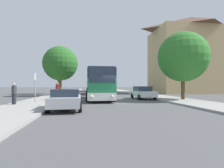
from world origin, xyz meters
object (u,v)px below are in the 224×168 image
bus_stop_sign (35,84)px  pedestrian_waiting_far (57,91)px  pedestrian_waiting_near (14,94)px  parked_car_right_near (143,92)px  bus_rear (92,85)px  tree_right_near (183,57)px  tree_left_far (60,64)px  tree_left_near (59,63)px  bus_front (98,84)px  parked_car_left_curb (66,99)px  bus_middle (94,85)px

bus_stop_sign → pedestrian_waiting_far: (1.56, 2.12, -0.70)m
bus_stop_sign → pedestrian_waiting_near: bearing=-123.4°
parked_car_right_near → pedestrian_waiting_near: pedestrian_waiting_near is taller
bus_rear → tree_right_near: (9.18, -31.34, 3.01)m
pedestrian_waiting_far → tree_left_far: (-1.15, 9.36, 3.96)m
tree_left_near → bus_front: bearing=-63.9°
pedestrian_waiting_near → tree_left_near: (0.16, 19.58, 5.00)m
parked_car_left_curb → bus_stop_sign: size_ratio=1.72×
bus_middle → tree_left_near: bearing=178.2°
bus_rear → parked_car_left_curb: 37.03m
pedestrian_waiting_far → tree_right_near: size_ratio=0.25×
parked_car_left_curb → bus_middle: bearing=81.1°
bus_front → bus_rear: (-0.21, 28.66, -0.08)m
bus_middle → bus_rear: size_ratio=1.07×
pedestrian_waiting_far → tree_right_near: (13.29, -0.78, 3.65)m
bus_rear → bus_front: bearing=-91.6°
bus_stop_sign → tree_left_far: bearing=88.0°
parked_car_right_near → parked_car_left_curb: bearing=43.3°
tree_right_near → bus_middle: bearing=118.9°
bus_rear → pedestrian_waiting_near: (-6.76, -34.34, -0.72)m
bus_stop_sign → tree_right_near: (14.85, 1.34, 2.95)m
bus_front → tree_left_near: (-6.81, 13.90, 4.20)m
bus_rear → parked_car_left_curb: bus_rear is taller
bus_middle → pedestrian_waiting_far: 16.13m
pedestrian_waiting_near → pedestrian_waiting_far: (2.65, 3.78, 0.08)m
parked_car_left_curb → tree_left_far: size_ratio=0.59×
bus_stop_sign → tree_left_far: (0.40, 11.48, 3.26)m
tree_left_far → parked_car_left_curb: bearing=-79.8°
pedestrian_waiting_near → tree_right_near: tree_right_near is taller
parked_car_left_curb → pedestrian_waiting_far: bearing=102.7°
bus_stop_sign → tree_left_near: 18.43m
tree_left_far → bus_stop_sign: bearing=-92.0°
bus_middle → bus_stop_sign: size_ratio=4.42×
bus_stop_sign → bus_front: bearing=34.4°
bus_middle → tree_right_near: tree_right_near is taller
bus_rear → tree_left_far: tree_left_far is taller
bus_stop_sign → pedestrian_waiting_far: 2.72m
bus_middle → parked_car_left_curb: bus_middle is taller
bus_middle → pedestrian_waiting_far: bearing=-105.0°
bus_middle → tree_right_near: size_ratio=1.59×
parked_car_right_near → bus_stop_sign: bus_stop_sign is taller
bus_front → pedestrian_waiting_near: size_ratio=6.13×
pedestrian_waiting_far → bus_stop_sign: bearing=175.6°
parked_car_right_near → bus_rear: bearing=-82.0°
bus_middle → parked_car_right_near: bearing=-67.8°
pedestrian_waiting_far → pedestrian_waiting_near: bearing=176.8°
pedestrian_waiting_far → tree_left_near: bearing=40.8°
pedestrian_waiting_near → pedestrian_waiting_far: size_ratio=0.93×
bus_rear → pedestrian_waiting_near: bearing=-103.2°
bus_middle → bus_front: bearing=-89.4°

